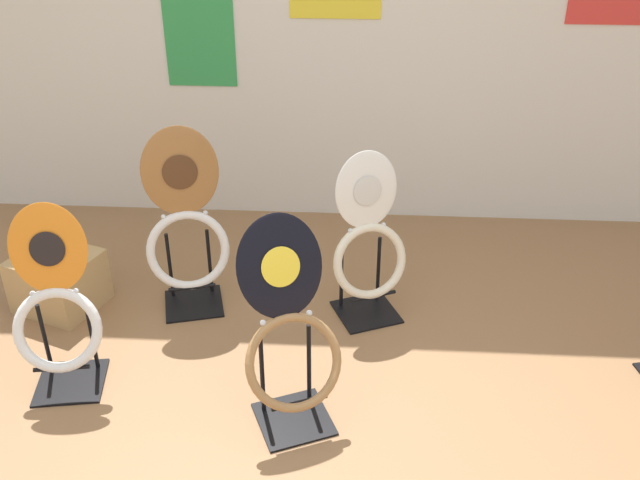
{
  "coord_description": "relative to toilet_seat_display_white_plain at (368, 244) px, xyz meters",
  "views": [
    {
      "loc": [
        0.25,
        -1.56,
        2.05
      ],
      "look_at": [
        0.09,
        1.05,
        0.55
      ],
      "focal_mm": 40.0,
      "sensor_mm": 36.0,
      "label": 1
    }
  ],
  "objects": [
    {
      "name": "toilet_seat_display_white_plain",
      "position": [
        0.0,
        0.0,
        0.0
      ],
      "size": [
        0.39,
        0.37,
        0.83
      ],
      "color": "black",
      "rests_on": "ground_plane"
    },
    {
      "name": "toilet_seat_display_woodgrain",
      "position": [
        -0.86,
        0.02,
        0.03
      ],
      "size": [
        0.41,
        0.34,
        0.93
      ],
      "color": "black",
      "rests_on": "ground_plane"
    },
    {
      "name": "toilet_seat_display_jazz_black",
      "position": [
        -0.3,
        -0.73,
        0.0
      ],
      "size": [
        0.46,
        0.45,
        0.85
      ],
      "color": "black",
      "rests_on": "ground_plane"
    },
    {
      "name": "toilet_seat_display_orange_sun",
      "position": [
        -1.26,
        -0.59,
        -0.04
      ],
      "size": [
        0.38,
        0.32,
        0.81
      ],
      "color": "black",
      "rests_on": "ground_plane"
    },
    {
      "name": "storage_box",
      "position": [
        -1.51,
        -0.03,
        -0.25
      ],
      "size": [
        0.46,
        0.44,
        0.28
      ],
      "color": "tan",
      "rests_on": "ground_plane"
    }
  ]
}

